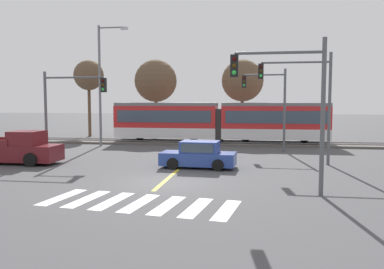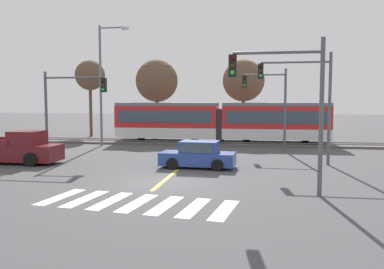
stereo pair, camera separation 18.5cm
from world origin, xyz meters
TOP-DOWN VIEW (x-y plane):
  - ground_plane at (0.00, 0.00)m, footprint 200.00×200.00m
  - track_bed at (0.00, 17.34)m, footprint 120.00×4.00m
  - rail_near at (0.00, 16.62)m, footprint 120.00×0.08m
  - rail_far at (0.00, 18.06)m, footprint 120.00×0.08m
  - light_rail_tram at (1.01, 17.34)m, footprint 18.50×2.64m
  - crosswalk_stripe_0 at (-3.27, -3.39)m, footprint 0.92×2.85m
  - crosswalk_stripe_1 at (-2.18, -3.54)m, footprint 0.92×2.85m
  - crosswalk_stripe_2 at (-1.09, -3.68)m, footprint 0.92×2.85m
  - crosswalk_stripe_3 at (0.00, -3.83)m, footprint 0.92×2.85m
  - crosswalk_stripe_4 at (1.09, -3.97)m, footprint 0.92×2.85m
  - crosswalk_stripe_5 at (2.18, -4.12)m, footprint 0.92×2.85m
  - crosswalk_stripe_6 at (3.27, -4.26)m, footprint 0.92×2.85m
  - lane_centre_line at (0.00, 6.76)m, footprint 0.20×17.17m
  - sedan_crossing at (1.01, 4.42)m, footprint 4.29×2.09m
  - pickup_truck at (-10.02, 4.22)m, footprint 5.42×2.28m
  - traffic_light_near_right at (5.60, -1.46)m, footprint 3.75×0.38m
  - traffic_light_mid_left at (-7.87, 6.53)m, footprint 4.25×0.38m
  - traffic_light_far_right at (5.20, 12.75)m, footprint 3.25×0.38m
  - traffic_light_mid_right at (7.07, 6.71)m, footprint 4.25×0.38m
  - street_lamp_west at (-8.49, 14.23)m, footprint 2.57×0.28m
  - bare_tree_far_west at (-13.27, 22.55)m, footprint 3.14×3.14m
  - bare_tree_west at (-5.97, 22.26)m, footprint 4.28×4.28m
  - bare_tree_east at (2.78, 22.26)m, footprint 4.10×4.10m

SIDE VIEW (x-z plane):
  - ground_plane at x=0.00m, z-range 0.00..0.00m
  - lane_centre_line at x=0.00m, z-range 0.00..0.01m
  - crosswalk_stripe_0 at x=-3.27m, z-range 0.00..0.01m
  - crosswalk_stripe_1 at x=-2.18m, z-range 0.00..0.01m
  - crosswalk_stripe_2 at x=-1.09m, z-range 0.00..0.01m
  - crosswalk_stripe_3 at x=0.00m, z-range 0.00..0.01m
  - crosswalk_stripe_4 at x=1.09m, z-range 0.00..0.01m
  - crosswalk_stripe_5 at x=2.18m, z-range 0.00..0.01m
  - crosswalk_stripe_6 at x=3.27m, z-range 0.00..0.01m
  - track_bed at x=0.00m, z-range 0.00..0.18m
  - rail_near at x=0.00m, z-range 0.18..0.28m
  - rail_far at x=0.00m, z-range 0.18..0.28m
  - sedan_crossing at x=1.01m, z-range -0.06..1.46m
  - pickup_truck at x=-10.02m, z-range -0.15..1.83m
  - light_rail_tram at x=1.01m, z-range 0.33..3.76m
  - traffic_light_mid_left at x=-7.87m, z-range 0.97..6.64m
  - traffic_light_far_right at x=5.20m, z-range 0.95..7.09m
  - traffic_light_near_right at x=5.60m, z-range 0.94..7.19m
  - traffic_light_mid_right at x=7.07m, z-range 1.02..7.62m
  - street_lamp_west at x=-8.49m, z-range 0.64..10.61m
  - bare_tree_east at x=2.78m, z-range 1.83..9.64m
  - bare_tree_west at x=-5.97m, z-range 1.81..9.76m
  - bare_tree_far_west at x=-13.27m, z-range 2.38..10.40m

